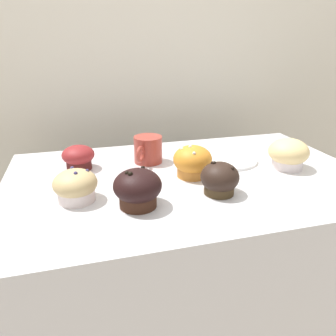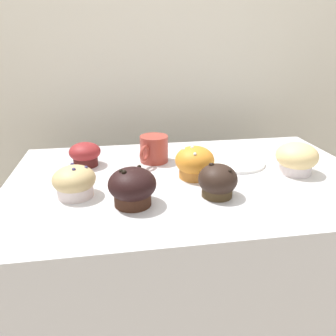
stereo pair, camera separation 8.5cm
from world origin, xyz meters
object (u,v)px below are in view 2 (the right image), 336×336
(serving_plate, at_px, (235,162))
(muffin_back_center, at_px, (218,181))
(muffin_back_right, at_px, (85,154))
(muffin_front_left, at_px, (132,187))
(coffee_cup, at_px, (154,148))
(muffin_back_left, at_px, (74,182))
(muffin_front_right, at_px, (195,163))
(muffin_front_center, at_px, (297,158))

(serving_plate, bearing_deg, muffin_back_center, -120.25)
(muffin_back_right, distance_m, muffin_front_left, 0.30)
(muffin_front_left, height_order, coffee_cup, muffin_front_left)
(muffin_front_left, xyz_separation_m, serving_plate, (0.33, 0.22, -0.04))
(muffin_back_right, distance_m, serving_plate, 0.45)
(muffin_back_left, bearing_deg, muffin_back_right, 87.12)
(muffin_back_left, xyz_separation_m, muffin_back_right, (0.01, 0.21, -0.00))
(muffin_front_right, bearing_deg, muffin_back_center, -77.33)
(muffin_back_left, bearing_deg, muffin_back_center, -9.15)
(muffin_back_center, bearing_deg, muffin_front_right, 102.67)
(coffee_cup, bearing_deg, serving_plate, -13.02)
(muffin_front_center, relative_size, muffin_front_left, 1.05)
(muffin_front_left, xyz_separation_m, muffin_back_center, (0.21, 0.01, -0.01))
(muffin_front_center, bearing_deg, muffin_back_left, -175.18)
(muffin_back_left, distance_m, muffin_back_right, 0.21)
(muffin_front_right, relative_size, muffin_back_center, 1.13)
(muffin_front_center, xyz_separation_m, muffin_front_left, (-0.47, -0.12, 0.00))
(muffin_back_left, height_order, serving_plate, muffin_back_left)
(coffee_cup, xyz_separation_m, serving_plate, (0.24, -0.06, -0.04))
(muffin_front_center, xyz_separation_m, serving_plate, (-0.14, 0.10, -0.04))
(muffin_front_left, bearing_deg, serving_plate, 33.81)
(serving_plate, bearing_deg, muffin_front_left, -146.19)
(muffin_back_center, bearing_deg, muffin_back_left, 170.85)
(muffin_front_center, bearing_deg, coffee_cup, 157.85)
(muffin_back_center, relative_size, serving_plate, 0.52)
(muffin_front_right, distance_m, muffin_back_center, 0.12)
(muffin_back_left, relative_size, muffin_back_right, 1.10)
(muffin_back_center, distance_m, coffee_cup, 0.29)
(muffin_back_center, height_order, coffee_cup, muffin_back_center)
(muffin_front_left, relative_size, coffee_cup, 0.92)
(muffin_back_center, bearing_deg, coffee_cup, 115.05)
(muffin_front_center, xyz_separation_m, muffin_front_right, (-0.29, 0.02, -0.00))
(muffin_front_left, distance_m, muffin_front_right, 0.22)
(coffee_cup, distance_m, serving_plate, 0.25)
(muffin_back_left, bearing_deg, muffin_front_center, 4.82)
(muffin_back_left, relative_size, serving_plate, 0.56)
(muffin_front_center, distance_m, muffin_back_right, 0.61)
(muffin_back_left, relative_size, muffin_front_left, 0.94)
(muffin_back_right, bearing_deg, muffin_front_center, -14.68)
(muffin_front_right, xyz_separation_m, coffee_cup, (-0.10, 0.14, 0.00))
(muffin_front_left, height_order, muffin_back_center, muffin_front_left)
(muffin_front_center, distance_m, muffin_back_left, 0.61)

